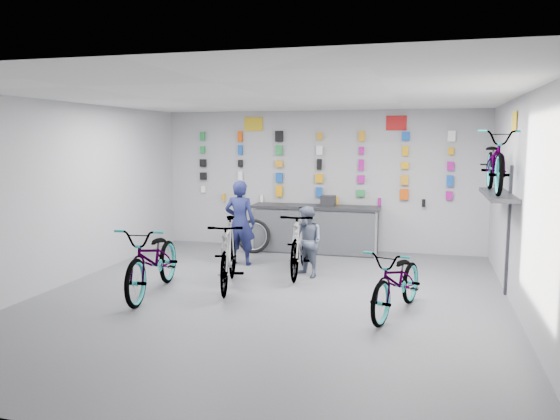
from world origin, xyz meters
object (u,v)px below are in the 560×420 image
(counter, at_px, (315,230))
(bike_center, at_px, (228,254))
(bike_right, at_px, (398,281))
(bike_service, at_px, (300,242))
(bike_left, at_px, (154,259))
(customer, at_px, (307,242))
(clerk, at_px, (240,223))

(counter, height_order, bike_center, bike_center)
(bike_right, xyz_separation_m, bike_service, (-1.80, 1.82, 0.11))
(bike_left, relative_size, customer, 1.70)
(bike_right, distance_m, customer, 2.37)
(counter, xyz_separation_m, bike_left, (-1.78, -3.76, 0.07))
(counter, xyz_separation_m, bike_service, (0.11, -1.95, 0.10))
(bike_center, xyz_separation_m, customer, (1.06, 1.06, 0.05))
(bike_left, distance_m, bike_right, 3.69)
(clerk, bearing_deg, customer, 156.61)
(counter, relative_size, bike_service, 1.39)
(bike_service, xyz_separation_m, customer, (0.16, -0.11, 0.03))
(clerk, xyz_separation_m, customer, (1.44, -0.57, -0.19))
(bike_right, relative_size, bike_service, 0.92)
(bike_left, bearing_deg, customer, 31.41)
(bike_center, height_order, bike_service, bike_service)
(bike_right, height_order, customer, customer)
(bike_left, height_order, bike_right, bike_left)
(bike_center, distance_m, clerk, 1.69)
(bike_right, bearing_deg, bike_center, -177.54)
(bike_center, bearing_deg, bike_service, 38.13)
(bike_service, relative_size, clerk, 1.20)
(clerk, height_order, customer, clerk)
(counter, height_order, bike_right, counter)
(counter, relative_size, clerk, 1.66)
(bike_right, distance_m, bike_service, 2.56)
(bike_service, bearing_deg, bike_center, -132.79)
(clerk, bearing_deg, counter, -129.52)
(bike_right, bearing_deg, counter, 132.89)
(bike_center, xyz_separation_m, bike_right, (2.70, -0.65, -0.10))
(counter, bearing_deg, bike_right, -63.11)
(bike_center, relative_size, customer, 1.53)
(bike_right, relative_size, customer, 1.45)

